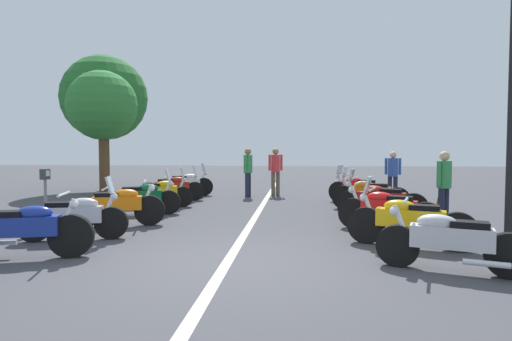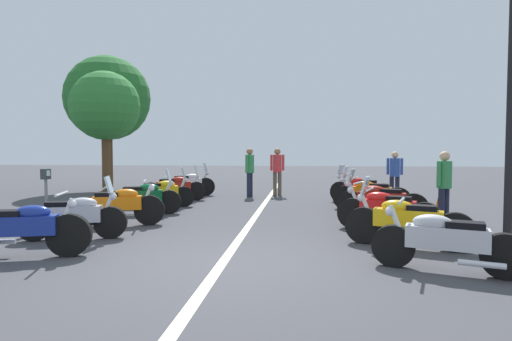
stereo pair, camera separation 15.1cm
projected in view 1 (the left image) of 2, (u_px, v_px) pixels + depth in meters
The scene contains 23 objects.
ground_plane at pixel (225, 265), 5.94m from camera, with size 80.00×80.00×0.00m, color #424247.
lane_centre_stripe at pixel (258, 212), 11.02m from camera, with size 20.85×0.16×0.01m, color beige.
motorcycle_left_row_0 at pixel (23, 229), 6.22m from camera, with size 0.84×2.04×1.02m.
motorcycle_left_row_1 at pixel (75, 216), 7.57m from camera, with size 0.80×1.93×1.19m.
motorcycle_left_row_2 at pixel (119, 205), 8.98m from camera, with size 0.83×2.00×1.02m.
motorcycle_left_row_3 at pixel (142, 197), 10.62m from camera, with size 0.79×2.01×1.20m.
motorcycle_left_row_4 at pixel (160, 192), 11.93m from camera, with size 0.93×1.91×1.20m.
motorcycle_left_row_5 at pixel (173, 187), 13.57m from camera, with size 0.85×2.09×1.21m.
motorcycle_left_row_6 at pixel (186, 183), 14.94m from camera, with size 0.99×1.93×1.23m.
motorcycle_right_row_0 at pixel (449, 240), 5.59m from camera, with size 0.92×1.93×0.98m.
motorcycle_right_row_1 at pixel (408, 220), 7.04m from camera, with size 0.94×2.08×1.22m.
motorcycle_right_row_2 at pixel (388, 209), 8.42m from camera, with size 1.01×2.00×1.01m.
motorcycle_right_row_3 at pixel (380, 200), 9.89m from camera, with size 0.95×2.09×1.23m.
motorcycle_right_row_4 at pixel (369, 193), 11.42m from camera, with size 0.88×2.09×1.23m.
motorcycle_right_row_5 at pixel (359, 188), 12.92m from camera, with size 1.11×1.89×1.23m.
parking_meter at pixel (45, 188), 8.55m from camera, with size 0.19×0.15×1.29m.
traffic_cone_0 at pixel (438, 211), 9.38m from camera, with size 0.36×0.36×0.61m.
bystander_0 at pixel (276, 168), 15.15m from camera, with size 0.32×0.52×1.77m.
bystander_1 at pixel (444, 181), 9.28m from camera, with size 0.37×0.43×1.66m.
bystander_2 at pixel (393, 172), 13.61m from camera, with size 0.32×0.51×1.65m.
bystander_3 at pixel (248, 168), 14.75m from camera, with size 0.51×0.32×1.77m.
roadside_tree_0 at pixel (105, 98), 17.21m from camera, with size 3.56×3.56×5.70m.
roadside_tree_1 at pixel (102, 106), 15.43m from camera, with size 2.62×2.62×4.71m.
Camera 1 is at (-5.80, -1.02, 1.67)m, focal length 28.55 mm.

